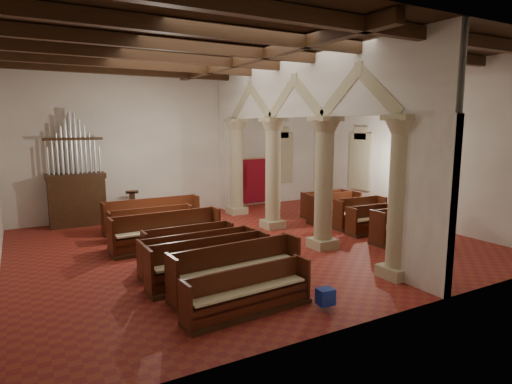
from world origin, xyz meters
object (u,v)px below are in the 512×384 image
(processional_banner, at_px, (272,193))
(aisle_pew_0, at_px, (400,231))
(lectern, at_px, (133,207))
(nave_pew_0, at_px, (249,299))
(pipe_organ, at_px, (76,190))

(processional_banner, distance_m, aisle_pew_0, 6.63)
(lectern, distance_m, nave_pew_0, 10.01)
(nave_pew_0, distance_m, aisle_pew_0, 7.23)
(nave_pew_0, bearing_deg, processional_banner, 52.18)
(nave_pew_0, relative_size, aisle_pew_0, 1.38)
(processional_banner, bearing_deg, nave_pew_0, -137.84)
(pipe_organ, xyz_separation_m, lectern, (2.07, -0.01, -0.86))
(pipe_organ, height_order, nave_pew_0, pipe_organ)
(pipe_organ, relative_size, lectern, 3.54)
(pipe_organ, bearing_deg, nave_pew_0, -78.44)
(aisle_pew_0, bearing_deg, pipe_organ, 138.55)
(pipe_organ, distance_m, aisle_pew_0, 11.83)
(lectern, bearing_deg, processional_banner, 0.49)
(lectern, xyz_separation_m, processional_banner, (5.92, -1.16, 0.26))
(processional_banner, height_order, nave_pew_0, processional_banner)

